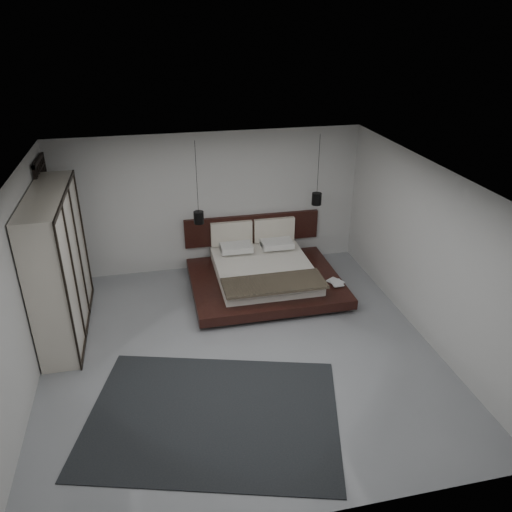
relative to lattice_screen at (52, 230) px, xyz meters
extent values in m
plane|color=gray|center=(2.95, -2.45, -1.30)|extent=(6.00, 6.00, 0.00)
plane|color=white|center=(2.95, -2.45, 1.50)|extent=(6.00, 6.00, 0.00)
plane|color=#BBBBB9|center=(2.95, 0.55, 0.10)|extent=(6.00, 0.00, 6.00)
plane|color=#BBBBB9|center=(2.95, -5.45, 0.10)|extent=(6.00, 0.00, 6.00)
plane|color=#BBBBB9|center=(-0.05, -2.45, 0.10)|extent=(0.00, 6.00, 6.00)
plane|color=#BBBBB9|center=(5.95, -2.45, 0.10)|extent=(0.00, 6.00, 6.00)
cube|color=black|center=(0.00, 0.00, 0.00)|extent=(0.05, 0.90, 2.60)
cube|color=black|center=(3.77, -0.70, -1.26)|extent=(2.19, 1.79, 0.08)
cube|color=black|center=(3.77, -0.70, -1.13)|extent=(2.79, 2.29, 0.18)
cube|color=silver|center=(3.77, -0.57, -0.93)|extent=(1.79, 1.99, 0.22)
cube|color=black|center=(3.77, -1.35, -0.80)|extent=(1.81, 0.70, 0.05)
cube|color=silver|center=(3.35, 0.20, -0.76)|extent=(0.62, 0.40, 0.12)
cube|color=silver|center=(4.19, 0.20, -0.76)|extent=(0.62, 0.40, 0.12)
cube|color=silver|center=(3.35, 0.06, -0.70)|extent=(0.62, 0.40, 0.12)
cube|color=silver|center=(4.19, 0.06, -0.70)|extent=(0.62, 0.40, 0.12)
cube|color=black|center=(3.77, 0.51, -0.52)|extent=(2.79, 0.08, 0.60)
cube|color=silver|center=(3.32, 0.42, -0.55)|extent=(0.85, 0.10, 0.50)
cube|color=silver|center=(4.22, 0.42, -0.55)|extent=(0.85, 0.10, 0.50)
imported|color=#99724C|center=(4.91, -1.20, -1.03)|extent=(0.34, 0.37, 0.03)
imported|color=#99724C|center=(4.89, -1.23, -1.00)|extent=(0.21, 0.28, 0.02)
cylinder|color=black|center=(2.62, -0.10, 0.84)|extent=(0.01, 0.01, 1.32)
cylinder|color=black|center=(2.62, -0.10, 0.06)|extent=(0.19, 0.19, 0.23)
cylinder|color=#FFE0B2|center=(2.62, -0.10, -0.04)|extent=(0.14, 0.14, 0.01)
cylinder|color=black|center=(4.91, -0.10, 0.94)|extent=(0.01, 0.01, 1.13)
cylinder|color=black|center=(4.91, -0.10, 0.26)|extent=(0.19, 0.19, 0.23)
cylinder|color=#FFE0B2|center=(4.91, -0.10, 0.15)|extent=(0.14, 0.14, 0.01)
cube|color=beige|center=(0.25, -1.22, -0.11)|extent=(0.55, 2.38, 2.38)
cube|color=black|center=(0.54, -1.22, 1.05)|extent=(0.03, 2.38, 0.06)
cube|color=black|center=(0.54, -1.22, -1.27)|extent=(0.03, 2.38, 0.06)
cube|color=black|center=(0.54, -2.41, -0.11)|extent=(0.03, 0.05, 2.38)
cube|color=black|center=(0.54, -1.61, -0.11)|extent=(0.03, 0.05, 2.38)
cube|color=black|center=(0.54, -0.82, -0.11)|extent=(0.03, 0.05, 2.38)
cube|color=black|center=(0.54, -0.03, -0.11)|extent=(0.03, 0.05, 2.38)
cube|color=black|center=(2.33, -3.78, -1.29)|extent=(3.80, 3.15, 0.01)
camera|label=1|loc=(1.81, -8.77, 3.51)|focal=35.00mm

